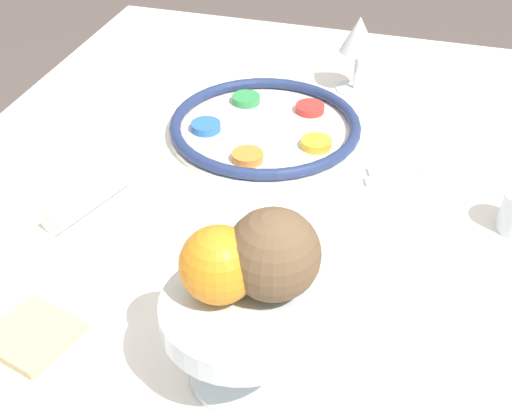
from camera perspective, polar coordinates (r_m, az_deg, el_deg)
dining_table at (r=1.31m, az=-0.13°, el=-13.03°), size 1.47×1.09×0.70m
seder_plate at (r=1.26m, az=0.73°, el=6.52°), size 0.34×0.34×0.03m
wine_glass at (r=1.39m, az=8.23°, el=13.33°), size 0.07×0.07×0.15m
fruit_stand at (r=0.78m, az=-1.19°, el=-9.08°), size 0.18×0.18×0.12m
orange_fruit at (r=0.75m, az=-3.00°, el=-4.55°), size 0.09×0.09×0.09m
coconut at (r=0.74m, az=1.40°, el=-3.73°), size 0.10×0.10×0.10m
bread_plate at (r=0.92m, az=-17.38°, el=-10.00°), size 0.19×0.19×0.02m
napkin_roll at (r=1.11m, az=-13.34°, el=0.71°), size 0.16×0.08×0.04m
fork_left at (r=1.20m, az=12.90°, el=3.00°), size 0.08×0.16×0.01m
fork_right at (r=1.17m, az=12.74°, el=2.22°), size 0.08×0.16×0.01m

